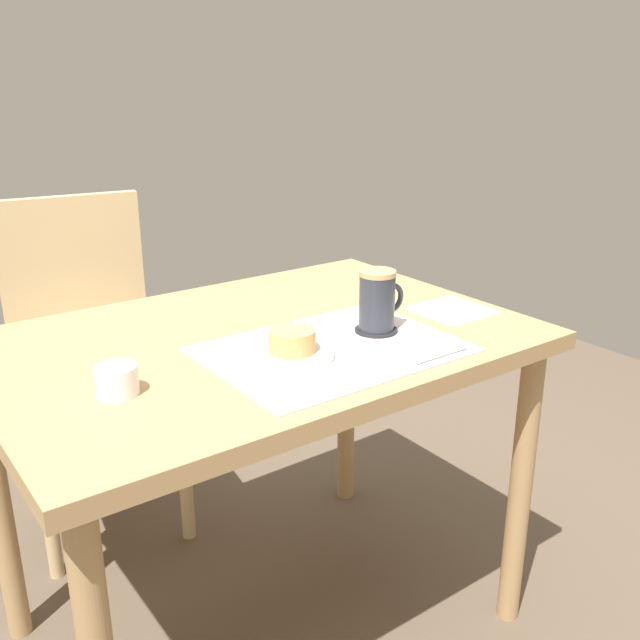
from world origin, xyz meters
The scene contains 11 objects.
ground_plane centered at (0.00, 0.00, -0.01)m, with size 4.40×4.40×0.02m, color brown.
dining_table centered at (0.00, 0.00, 0.63)m, with size 1.06×0.74×0.72m.
wooden_chair centered at (-0.14, 0.69, 0.50)m, with size 0.48×0.48×0.91m.
placemat centered at (0.07, -0.16, 0.73)m, with size 0.47×0.35×0.00m, color silver.
pastry_plate centered at (-0.02, -0.15, 0.73)m, with size 0.15×0.15×0.01m, color silver.
pastry centered at (-0.02, -0.15, 0.76)m, with size 0.09×0.09×0.04m, color #E0A860.
coffee_coaster centered at (0.20, -0.13, 0.73)m, with size 0.09×0.09×0.01m, color #232328.
coffee_mug centered at (0.20, -0.13, 0.79)m, with size 0.11×0.07×0.12m.
teaspoon centered at (0.21, -0.31, 0.73)m, with size 0.01×0.01×0.13m, color silver.
paper_napkin centered at (0.42, -0.13, 0.73)m, with size 0.15×0.15×0.00m, color white.
sugar_bowl centered at (-0.33, -0.10, 0.75)m, with size 0.07×0.07×0.05m, color white.
Camera 1 is at (-0.69, -1.16, 1.23)m, focal length 40.00 mm.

